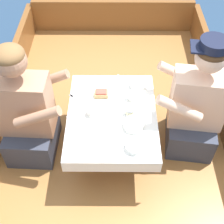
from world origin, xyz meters
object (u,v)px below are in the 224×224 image
at_px(sandwich, 101,94).
at_px(coffee_cup_port, 92,111).
at_px(tin_can, 130,111).
at_px(person_starboard, 195,107).
at_px(coffee_cup_starboard, 132,96).
at_px(person_port, 27,113).

height_order(sandwich, coffee_cup_port, coffee_cup_port).
height_order(coffee_cup_port, tin_can, coffee_cup_port).
distance_m(person_starboard, sandwich, 0.72).
bearing_deg(sandwich, coffee_cup_starboard, -5.23).
xyz_separation_m(sandwich, coffee_cup_starboard, (0.24, -0.02, -0.00)).
bearing_deg(person_starboard, coffee_cup_starboard, -3.10).
height_order(person_port, coffee_cup_starboard, person_port).
xyz_separation_m(coffee_cup_starboard, tin_can, (-0.02, -0.16, -0.00)).
relative_size(coffee_cup_port, tin_can, 1.51).
distance_m(coffee_cup_starboard, tin_can, 0.16).
relative_size(person_starboard, coffee_cup_port, 9.92).
bearing_deg(person_port, coffee_cup_port, 3.14).
xyz_separation_m(coffee_cup_port, coffee_cup_starboard, (0.30, 0.16, -0.00)).
xyz_separation_m(person_port, coffee_cup_port, (0.48, 0.00, 0.03)).
bearing_deg(tin_can, sandwich, 139.73).
bearing_deg(coffee_cup_starboard, person_starboard, -10.26).
height_order(person_port, person_starboard, person_starboard).
height_order(person_starboard, sandwich, person_starboard).
xyz_separation_m(coffee_cup_port, tin_can, (0.28, -0.00, -0.01)).
relative_size(coffee_cup_port, coffee_cup_starboard, 1.02).
relative_size(person_port, sandwich, 9.75).
xyz_separation_m(person_starboard, sandwich, (-0.71, 0.11, 0.03)).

